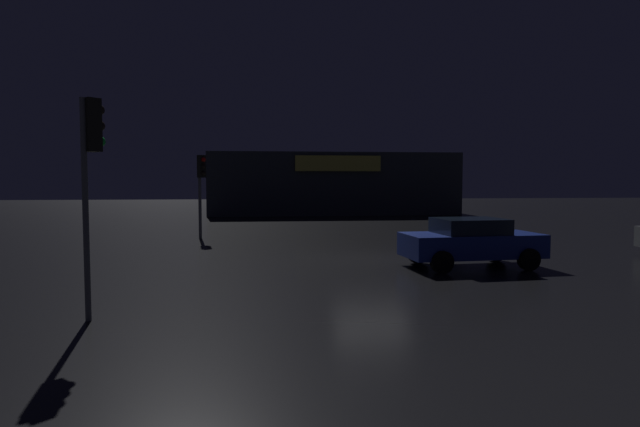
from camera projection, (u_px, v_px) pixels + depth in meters
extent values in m
plane|color=black|center=(372.00, 259.00, 17.49)|extent=(120.00, 120.00, 0.00)
cube|color=#33383D|center=(331.00, 184.00, 42.90)|extent=(19.54, 7.53, 4.85)
cube|color=#E5D84C|center=(338.00, 163.00, 38.93)|extent=(6.46, 0.24, 1.17)
cylinder|color=#595B60|center=(200.00, 197.00, 23.81)|extent=(0.14, 0.14, 3.82)
cube|color=black|center=(201.00, 166.00, 23.62)|extent=(0.41, 0.41, 1.02)
sphere|color=red|center=(203.00, 159.00, 23.50)|extent=(0.20, 0.20, 0.20)
sphere|color=black|center=(204.00, 166.00, 23.51)|extent=(0.20, 0.20, 0.20)
sphere|color=black|center=(204.00, 173.00, 23.53)|extent=(0.20, 0.20, 0.20)
cylinder|color=#595B60|center=(86.00, 211.00, 9.64)|extent=(0.11, 0.11, 4.16)
cube|color=black|center=(91.00, 125.00, 9.67)|extent=(0.41, 0.41, 0.99)
sphere|color=black|center=(99.00, 110.00, 9.77)|extent=(0.20, 0.20, 0.20)
sphere|color=black|center=(100.00, 126.00, 9.79)|extent=(0.20, 0.20, 0.20)
sphere|color=#19D13F|center=(100.00, 142.00, 9.81)|extent=(0.20, 0.20, 0.20)
cube|color=navy|center=(471.00, 245.00, 15.91)|extent=(4.27, 2.16, 0.70)
cube|color=black|center=(470.00, 226.00, 15.86)|extent=(2.11, 1.81, 0.46)
cylinder|color=black|center=(442.00, 262.00, 14.77)|extent=(0.67, 0.27, 0.66)
cylinder|color=black|center=(418.00, 253.00, 16.58)|extent=(0.67, 0.27, 0.66)
cylinder|color=black|center=(529.00, 259.00, 15.28)|extent=(0.67, 0.27, 0.66)
cylinder|color=black|center=(496.00, 251.00, 17.09)|extent=(0.67, 0.27, 0.66)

